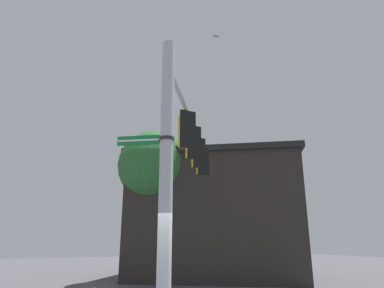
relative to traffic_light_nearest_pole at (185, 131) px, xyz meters
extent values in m
cylinder|color=#ADB2B7|center=(-1.53, -2.15, -1.91)|extent=(0.31, 0.31, 6.70)
cylinder|color=#ADB2B7|center=(0.72, 0.98, 0.77)|extent=(4.63, 6.35, 0.15)
cylinder|color=black|center=(0.00, -0.02, 0.61)|extent=(0.08, 0.08, 0.18)
cube|color=gold|center=(0.00, -0.02, -0.01)|extent=(0.36, 0.30, 1.05)
sphere|color=red|center=(0.00, 0.17, 0.34)|extent=(0.22, 0.22, 0.22)
cube|color=gold|center=(0.00, 0.19, 0.44)|extent=(0.24, 0.20, 0.03)
sphere|color=brown|center=(0.00, 0.17, -0.01)|extent=(0.22, 0.22, 0.22)
cube|color=gold|center=(0.00, 0.19, 0.09)|extent=(0.24, 0.20, 0.03)
sphere|color=#0F4C19|center=(0.00, 0.17, -0.36)|extent=(0.22, 0.22, 0.22)
cube|color=gold|center=(0.00, 0.19, -0.26)|extent=(0.24, 0.20, 0.03)
cube|color=black|center=(0.00, -0.19, -0.01)|extent=(0.54, 0.03, 1.22)
cylinder|color=black|center=(0.84, 1.15, 0.61)|extent=(0.08, 0.08, 0.18)
cube|color=gold|center=(0.84, 1.15, -0.01)|extent=(0.36, 0.30, 1.05)
sphere|color=red|center=(0.84, 1.34, 0.34)|extent=(0.22, 0.22, 0.22)
cube|color=gold|center=(0.84, 1.36, 0.44)|extent=(0.24, 0.20, 0.03)
sphere|color=brown|center=(0.84, 1.34, -0.01)|extent=(0.22, 0.22, 0.22)
cube|color=gold|center=(0.84, 1.36, 0.09)|extent=(0.24, 0.20, 0.03)
sphere|color=#0F4C19|center=(0.84, 1.34, -0.36)|extent=(0.22, 0.22, 0.22)
cube|color=gold|center=(0.84, 1.36, -0.26)|extent=(0.24, 0.20, 0.03)
cube|color=black|center=(0.84, 0.98, -0.01)|extent=(0.54, 0.03, 1.22)
cylinder|color=black|center=(1.69, 2.32, 0.61)|extent=(0.08, 0.08, 0.18)
cube|color=gold|center=(1.69, 2.32, -0.01)|extent=(0.36, 0.30, 1.05)
sphere|color=red|center=(1.69, 2.51, 0.34)|extent=(0.22, 0.22, 0.22)
cube|color=gold|center=(1.69, 2.53, 0.44)|extent=(0.24, 0.20, 0.03)
sphere|color=brown|center=(1.69, 2.51, -0.01)|extent=(0.22, 0.22, 0.22)
cube|color=gold|center=(1.69, 2.53, 0.09)|extent=(0.24, 0.20, 0.03)
sphere|color=#0F4C19|center=(1.69, 2.51, -0.36)|extent=(0.22, 0.22, 0.22)
cube|color=gold|center=(1.69, 2.53, -0.26)|extent=(0.24, 0.20, 0.03)
cube|color=black|center=(1.69, 2.15, -0.01)|extent=(0.54, 0.03, 1.22)
cylinder|color=black|center=(2.53, 3.49, 0.61)|extent=(0.08, 0.08, 0.18)
cube|color=gold|center=(2.53, 3.49, -0.01)|extent=(0.36, 0.30, 1.05)
sphere|color=red|center=(2.53, 3.68, 0.34)|extent=(0.22, 0.22, 0.22)
cube|color=gold|center=(2.53, 3.70, 0.44)|extent=(0.24, 0.20, 0.03)
sphere|color=brown|center=(2.53, 3.68, -0.01)|extent=(0.22, 0.22, 0.22)
cube|color=gold|center=(2.53, 3.70, 0.09)|extent=(0.24, 0.20, 0.03)
sphere|color=#0F4C19|center=(2.53, 3.68, -0.36)|extent=(0.22, 0.22, 0.22)
cube|color=gold|center=(2.53, 3.70, -0.26)|extent=(0.24, 0.20, 0.03)
cube|color=black|center=(2.53, 3.32, -0.01)|extent=(0.54, 0.03, 1.22)
cube|color=#147238|center=(-2.09, -1.75, -1.08)|extent=(0.84, 0.62, 0.22)
cube|color=white|center=(-2.09, -1.76, -1.08)|extent=(0.82, 0.60, 0.04)
cylinder|color=#262626|center=(-1.53, -2.15, -1.08)|extent=(0.35, 0.35, 0.08)
ellipsoid|color=gray|center=(2.01, 1.21, 4.75)|extent=(0.09, 0.19, 0.06)
cube|color=gray|center=(1.99, 1.21, 4.76)|extent=(0.25, 0.09, 0.03)
cube|color=gray|center=(2.03, 1.20, 4.76)|extent=(0.25, 0.09, 0.09)
cube|color=#282321|center=(6.01, 7.89, -2.13)|extent=(11.41, 11.10, 6.26)
cube|color=#193F1E|center=(8.37, 11.03, -1.82)|extent=(6.93, 5.56, 0.30)
cube|color=black|center=(6.01, 7.89, 1.15)|extent=(11.86, 11.55, 0.30)
cylinder|color=#4C3823|center=(1.90, 7.58, -3.03)|extent=(0.29, 0.29, 4.46)
sphere|color=#28602D|center=(1.90, 7.58, 0.54)|extent=(3.83, 3.83, 3.83)
camera|label=1|loc=(-4.45, -8.99, -3.35)|focal=31.53mm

